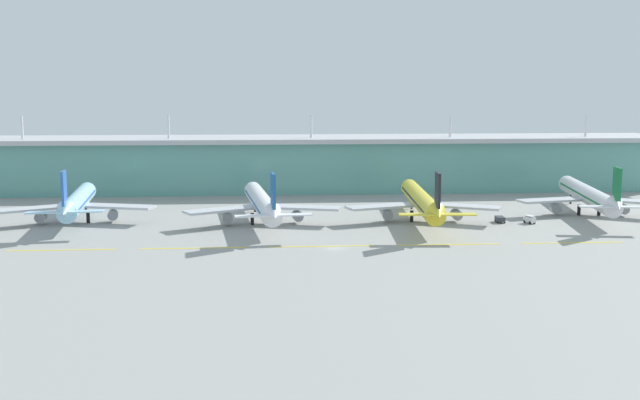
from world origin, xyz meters
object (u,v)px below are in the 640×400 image
(airliner_near_middle, at_px, (262,203))
(airliner_far_middle, at_px, (422,201))
(pushback_tug, at_px, (500,219))
(airliner_farthest, at_px, (588,195))
(airliner_nearest, at_px, (77,202))
(baggage_cart, at_px, (530,219))

(airliner_near_middle, relative_size, airliner_far_middle, 0.93)
(pushback_tug, bearing_deg, airliner_farthest, 19.93)
(airliner_nearest, xyz_separation_m, pushback_tug, (131.37, -8.92, -5.34))
(airliner_farthest, height_order, baggage_cart, airliner_farthest)
(airliner_nearest, height_order, airliner_far_middle, same)
(airliner_far_middle, height_order, pushback_tug, airliner_far_middle)
(airliner_near_middle, height_order, airliner_far_middle, same)
(airliner_nearest, relative_size, baggage_cart, 14.87)
(airliner_far_middle, bearing_deg, airliner_nearest, 177.33)
(baggage_cart, bearing_deg, pushback_tug, 163.94)
(airliner_near_middle, distance_m, airliner_far_middle, 49.97)
(airliner_nearest, distance_m, airliner_near_middle, 57.64)
(airliner_farthest, height_order, pushback_tug, airliner_farthest)
(airliner_near_middle, bearing_deg, airliner_farthest, 4.89)
(airliner_near_middle, relative_size, baggage_cart, 16.63)
(baggage_cart, bearing_deg, airliner_near_middle, 176.28)
(airliner_near_middle, bearing_deg, pushback_tug, -2.24)
(airliner_near_middle, xyz_separation_m, airliner_farthest, (107.34, 9.18, 0.00))
(airliner_nearest, distance_m, airliner_farthest, 164.70)
(airliner_farthest, bearing_deg, pushback_tug, -160.07)
(airliner_far_middle, bearing_deg, baggage_cart, -11.06)
(airliner_far_middle, xyz_separation_m, pushback_tug, (24.08, -3.91, -5.36))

